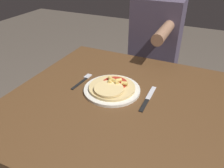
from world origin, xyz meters
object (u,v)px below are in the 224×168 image
(pizza, at_px, (112,87))
(person_diner, at_px, (155,48))
(dining_table, at_px, (114,117))
(fork, at_px, (83,80))
(knife, at_px, (148,99))
(plate, at_px, (112,90))

(pizza, bearing_deg, person_diner, 87.81)
(dining_table, height_order, fork, fork)
(person_diner, bearing_deg, fork, -107.17)
(fork, bearing_deg, pizza, -8.40)
(knife, bearing_deg, fork, 177.26)
(knife, relative_size, person_diner, 0.17)
(dining_table, bearing_deg, pizza, 127.22)
(dining_table, xyz_separation_m, pizza, (-0.04, 0.05, 0.14))
(knife, height_order, person_diner, person_diner)
(pizza, distance_m, knife, 0.18)
(fork, bearing_deg, person_diner, 72.83)
(pizza, height_order, fork, pizza)
(pizza, xyz_separation_m, fork, (-0.18, 0.03, -0.02))
(pizza, xyz_separation_m, knife, (0.18, 0.01, -0.02))
(dining_table, distance_m, person_diner, 0.76)
(knife, bearing_deg, plate, -178.22)
(dining_table, xyz_separation_m, person_diner, (-0.01, 0.76, 0.08))
(dining_table, bearing_deg, knife, 21.05)
(plate, xyz_separation_m, pizza, (0.00, -0.00, 0.02))
(knife, bearing_deg, person_diner, 102.54)
(dining_table, height_order, pizza, pizza)
(pizza, height_order, person_diner, person_diner)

